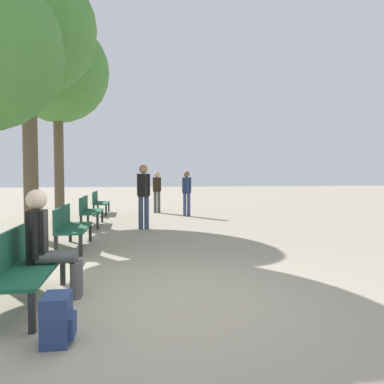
{
  "coord_description": "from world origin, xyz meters",
  "views": [
    {
      "loc": [
        -0.33,
        -4.29,
        1.47
      ],
      "look_at": [
        1.0,
        4.05,
        1.07
      ],
      "focal_mm": 35.0,
      "sensor_mm": 36.0,
      "label": 1
    }
  ],
  "objects_px": {
    "person_seated": "(48,241)",
    "backpack": "(58,319)",
    "bench_row_2": "(89,209)",
    "bench_row_1": "(70,224)",
    "bench_row_0": "(21,263)",
    "tree_row_1": "(28,30)",
    "bench_row_3": "(99,201)",
    "tree_row_2": "(57,72)",
    "pedestrian_mid": "(187,190)",
    "pedestrian_near": "(144,192)",
    "pedestrian_far": "(157,189)"
  },
  "relations": [
    {
      "from": "bench_row_2",
      "to": "pedestrian_far",
      "type": "relative_size",
      "value": 1.03
    },
    {
      "from": "bench_row_3",
      "to": "pedestrian_far",
      "type": "bearing_deg",
      "value": 3.71
    },
    {
      "from": "bench_row_0",
      "to": "tree_row_1",
      "type": "xyz_separation_m",
      "value": [
        -1.06,
        4.63,
        4.22
      ]
    },
    {
      "from": "bench_row_1",
      "to": "pedestrian_far",
      "type": "xyz_separation_m",
      "value": [
        2.15,
        6.67,
        0.42
      ]
    },
    {
      "from": "tree_row_2",
      "to": "pedestrian_mid",
      "type": "relative_size",
      "value": 3.96
    },
    {
      "from": "tree_row_1",
      "to": "pedestrian_far",
      "type": "height_order",
      "value": "tree_row_1"
    },
    {
      "from": "bench_row_3",
      "to": "backpack",
      "type": "distance_m",
      "value": 10.83
    },
    {
      "from": "bench_row_1",
      "to": "person_seated",
      "type": "height_order",
      "value": "person_seated"
    },
    {
      "from": "bench_row_2",
      "to": "tree_row_1",
      "type": "xyz_separation_m",
      "value": [
        -1.06,
        -1.9,
        4.22
      ]
    },
    {
      "from": "bench_row_0",
      "to": "pedestrian_far",
      "type": "relative_size",
      "value": 1.03
    },
    {
      "from": "bench_row_1",
      "to": "pedestrian_mid",
      "type": "distance_m",
      "value": 6.16
    },
    {
      "from": "backpack",
      "to": "pedestrian_mid",
      "type": "xyz_separation_m",
      "value": [
        2.52,
        9.58,
        0.7
      ]
    },
    {
      "from": "bench_row_2",
      "to": "pedestrian_far",
      "type": "xyz_separation_m",
      "value": [
        2.15,
        3.41,
        0.42
      ]
    },
    {
      "from": "bench_row_0",
      "to": "pedestrian_near",
      "type": "bearing_deg",
      "value": 75.04
    },
    {
      "from": "tree_row_1",
      "to": "pedestrian_mid",
      "type": "distance_m",
      "value": 6.87
    },
    {
      "from": "tree_row_2",
      "to": "person_seated",
      "type": "distance_m",
      "value": 8.79
    },
    {
      "from": "bench_row_2",
      "to": "pedestrian_mid",
      "type": "height_order",
      "value": "pedestrian_mid"
    },
    {
      "from": "pedestrian_near",
      "to": "pedestrian_mid",
      "type": "bearing_deg",
      "value": 61.27
    },
    {
      "from": "tree_row_2",
      "to": "person_seated",
      "type": "height_order",
      "value": "tree_row_2"
    },
    {
      "from": "pedestrian_far",
      "to": "bench_row_0",
      "type": "bearing_deg",
      "value": -102.21
    },
    {
      "from": "bench_row_1",
      "to": "bench_row_3",
      "type": "height_order",
      "value": "same"
    },
    {
      "from": "pedestrian_mid",
      "to": "pedestrian_far",
      "type": "relative_size",
      "value": 1.0
    },
    {
      "from": "bench_row_0",
      "to": "bench_row_2",
      "type": "distance_m",
      "value": 6.53
    },
    {
      "from": "bench_row_3",
      "to": "pedestrian_mid",
      "type": "bearing_deg",
      "value": -21.66
    },
    {
      "from": "person_seated",
      "to": "pedestrian_far",
      "type": "bearing_deg",
      "value": 78.84
    },
    {
      "from": "tree_row_2",
      "to": "pedestrian_mid",
      "type": "bearing_deg",
      "value": 8.28
    },
    {
      "from": "bench_row_0",
      "to": "pedestrian_mid",
      "type": "xyz_separation_m",
      "value": [
        3.1,
        8.57,
        0.43
      ]
    },
    {
      "from": "bench_row_2",
      "to": "bench_row_3",
      "type": "height_order",
      "value": "same"
    },
    {
      "from": "person_seated",
      "to": "pedestrian_near",
      "type": "bearing_deg",
      "value": 76.76
    },
    {
      "from": "pedestrian_mid",
      "to": "pedestrian_far",
      "type": "height_order",
      "value": "pedestrian_mid"
    },
    {
      "from": "person_seated",
      "to": "backpack",
      "type": "distance_m",
      "value": 1.37
    },
    {
      "from": "bench_row_3",
      "to": "pedestrian_near",
      "type": "xyz_separation_m",
      "value": [
        1.52,
        -4.11,
        0.51
      ]
    },
    {
      "from": "tree_row_2",
      "to": "backpack",
      "type": "distance_m",
      "value": 10.15
    },
    {
      "from": "pedestrian_mid",
      "to": "backpack",
      "type": "bearing_deg",
      "value": -104.75
    },
    {
      "from": "bench_row_2",
      "to": "bench_row_1",
      "type": "bearing_deg",
      "value": -90.0
    },
    {
      "from": "tree_row_2",
      "to": "person_seated",
      "type": "xyz_separation_m",
      "value": [
        1.29,
        -7.73,
        -3.97
      ]
    },
    {
      "from": "bench_row_2",
      "to": "tree_row_2",
      "type": "xyz_separation_m",
      "value": [
        -1.06,
        1.43,
        4.17
      ]
    },
    {
      "from": "pedestrian_mid",
      "to": "tree_row_2",
      "type": "bearing_deg",
      "value": -171.72
    },
    {
      "from": "bench_row_2",
      "to": "backpack",
      "type": "relative_size",
      "value": 3.85
    },
    {
      "from": "backpack",
      "to": "person_seated",
      "type": "bearing_deg",
      "value": 105.32
    },
    {
      "from": "bench_row_2",
      "to": "pedestrian_near",
      "type": "relative_size",
      "value": 0.94
    },
    {
      "from": "tree_row_1",
      "to": "pedestrian_near",
      "type": "bearing_deg",
      "value": 22.31
    },
    {
      "from": "tree_row_1",
      "to": "person_seated",
      "type": "relative_size",
      "value": 4.84
    },
    {
      "from": "backpack",
      "to": "pedestrian_near",
      "type": "bearing_deg",
      "value": 81.99
    },
    {
      "from": "bench_row_1",
      "to": "pedestrian_far",
      "type": "height_order",
      "value": "pedestrian_far"
    },
    {
      "from": "person_seated",
      "to": "bench_row_2",
      "type": "bearing_deg",
      "value": 92.15
    },
    {
      "from": "bench_row_1",
      "to": "backpack",
      "type": "xyz_separation_m",
      "value": [
        0.58,
        -4.28,
        -0.27
      ]
    },
    {
      "from": "bench_row_2",
      "to": "pedestrian_mid",
      "type": "xyz_separation_m",
      "value": [
        3.1,
        2.04,
        0.43
      ]
    },
    {
      "from": "tree_row_1",
      "to": "pedestrian_far",
      "type": "relative_size",
      "value": 3.97
    },
    {
      "from": "bench_row_1",
      "to": "pedestrian_near",
      "type": "height_order",
      "value": "pedestrian_near"
    }
  ]
}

